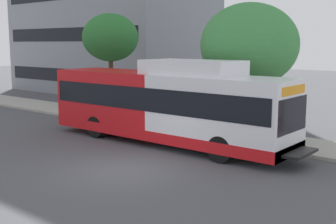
% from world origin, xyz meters
% --- Properties ---
extents(ground_plane, '(120.00, 120.00, 0.00)m').
position_xyz_m(ground_plane, '(0.00, 8.00, 0.00)').
color(ground_plane, '#4C4C51').
extents(sidewalk_curb, '(3.00, 56.00, 0.14)m').
position_xyz_m(sidewalk_curb, '(7.00, 6.00, 0.07)').
color(sidewalk_curb, '#A8A399').
rests_on(sidewalk_curb, ground).
extents(transit_bus, '(2.58, 12.25, 3.65)m').
position_xyz_m(transit_bus, '(3.98, 1.46, 1.70)').
color(transit_bus, white).
rests_on(transit_bus, ground).
extents(street_tree_near_stop, '(4.49, 4.49, 6.02)m').
position_xyz_m(street_tree_near_stop, '(7.64, -0.46, 4.24)').
color(street_tree_near_stop, '#4C3823').
rests_on(street_tree_near_stop, sidewalk_curb).
extents(street_tree_mid_block, '(3.38, 3.38, 5.96)m').
position_xyz_m(street_tree_mid_block, '(8.04, 9.18, 4.65)').
color(street_tree_mid_block, '#4C3823').
rests_on(street_tree_mid_block, sidewalk_curb).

